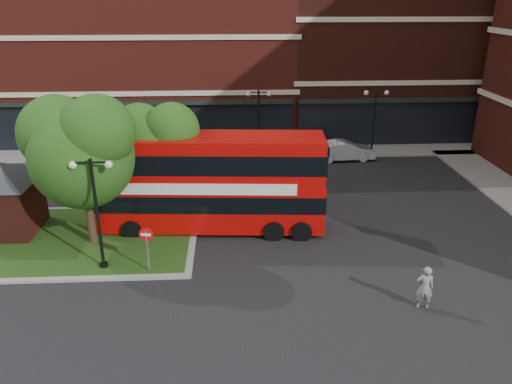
{
  "coord_description": "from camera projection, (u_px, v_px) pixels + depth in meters",
  "views": [
    {
      "loc": [
        0.03,
        -18.81,
        11.13
      ],
      "look_at": [
        1.25,
        3.79,
        2.0
      ],
      "focal_mm": 35.0,
      "sensor_mm": 36.0,
      "label": 1
    }
  ],
  "objects": [
    {
      "name": "no_entry_sign",
      "position": [
        147.0,
        241.0,
        20.61
      ],
      "size": [
        0.59,
        0.13,
        2.14
      ],
      "rotation": [
        0.0,
        0.0,
        -0.14
      ],
      "color": "slate",
      "rests_on": "ground"
    },
    {
      "name": "lamp_far_right",
      "position": [
        374.0,
        121.0,
        34.45
      ],
      "size": [
        1.72,
        0.36,
        5.0
      ],
      "color": "black",
      "rests_on": "ground"
    },
    {
      "name": "ground",
      "position": [
        232.0,
        268.0,
        21.59
      ],
      "size": [
        120.0,
        120.0,
        0.0
      ],
      "primitive_type": "plane",
      "color": "black",
      "rests_on": "ground"
    },
    {
      "name": "lamp_far_left",
      "position": [
        259.0,
        122.0,
        34.06
      ],
      "size": [
        1.72,
        0.36,
        5.0
      ],
      "color": "black",
      "rests_on": "ground"
    },
    {
      "name": "pavement_far",
      "position": [
        230.0,
        152.0,
        36.84
      ],
      "size": [
        44.0,
        3.0,
        0.12
      ],
      "primitive_type": "cube",
      "color": "slate",
      "rests_on": "ground"
    },
    {
      "name": "tree_island_east",
      "position": [
        157.0,
        142.0,
        24.51
      ],
      "size": [
        4.46,
        3.9,
        6.29
      ],
      "color": "#2D2116",
      "rests_on": "ground"
    },
    {
      "name": "traffic_island",
      "position": [
        65.0,
        239.0,
        23.94
      ],
      "size": [
        12.6,
        7.6,
        0.15
      ],
      "color": "gray",
      "rests_on": "ground"
    },
    {
      "name": "terrace_far_right",
      "position": [
        396.0,
        32.0,
        41.52
      ],
      "size": [
        18.0,
        12.0,
        16.0
      ],
      "primitive_type": "cube",
      "color": "#471911",
      "rests_on": "ground"
    },
    {
      "name": "car_white",
      "position": [
        344.0,
        151.0,
        35.16
      ],
      "size": [
        4.29,
        1.74,
        1.38
      ],
      "primitive_type": "imported",
      "rotation": [
        0.0,
        0.0,
        1.64
      ],
      "color": "silver",
      "rests_on": "ground"
    },
    {
      "name": "car_silver",
      "position": [
        218.0,
        151.0,
        34.68
      ],
      "size": [
        4.57,
        1.85,
        1.56
      ],
      "primitive_type": "imported",
      "rotation": [
        0.0,
        0.0,
        1.57
      ],
      "color": "#B8BCC0",
      "rests_on": "ground"
    },
    {
      "name": "bus",
      "position": [
        210.0,
        177.0,
        24.21
      ],
      "size": [
        11.18,
        3.27,
        4.21
      ],
      "rotation": [
        0.0,
        0.0,
        -0.07
      ],
      "color": "#AA0806",
      "rests_on": "ground"
    },
    {
      "name": "lamp_island",
      "position": [
        97.0,
        209.0,
        20.44
      ],
      "size": [
        1.72,
        0.36,
        5.0
      ],
      "color": "black",
      "rests_on": "ground"
    },
    {
      "name": "woman",
      "position": [
        425.0,
        287.0,
        18.58
      ],
      "size": [
        0.71,
        0.54,
        1.76
      ],
      "primitive_type": "imported",
      "rotation": [
        0.0,
        0.0,
        2.94
      ],
      "color": "gray",
      "rests_on": "ground"
    },
    {
      "name": "terrace_far_left",
      "position": [
        130.0,
        46.0,
        40.79
      ],
      "size": [
        26.0,
        12.0,
        14.0
      ],
      "primitive_type": "cube",
      "color": "maroon",
      "rests_on": "ground"
    },
    {
      "name": "kiosk",
      "position": [
        1.0,
        189.0,
        23.88
      ],
      "size": [
        6.51,
        6.51,
        3.6
      ],
      "color": "#471911",
      "rests_on": "traffic_island"
    },
    {
      "name": "tree_island_west",
      "position": [
        79.0,
        147.0,
        21.85
      ],
      "size": [
        5.4,
        4.71,
        7.21
      ],
      "color": "#2D2116",
      "rests_on": "ground"
    }
  ]
}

